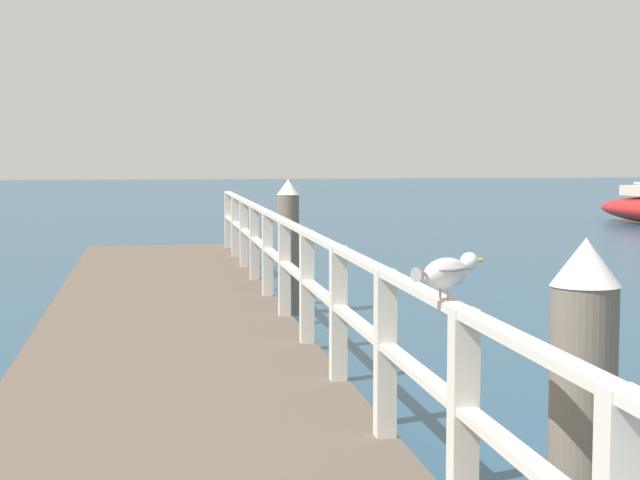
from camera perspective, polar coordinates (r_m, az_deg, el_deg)
pier_deck at (r=10.09m, az=-8.31°, el=-6.11°), size 2.60×18.83×0.39m
pier_railing at (r=10.06m, az=-1.41°, el=-1.35°), size 0.12×17.35×1.02m
dock_piling_near at (r=4.53m, az=14.27°, el=-10.93°), size 0.29×0.29×1.76m
dock_piling_far at (r=13.37m, az=-1.76°, el=-0.36°), size 0.29×0.29×1.76m
seagull_foreground at (r=4.96m, az=7.02°, el=-1.73°), size 0.42×0.30×0.21m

